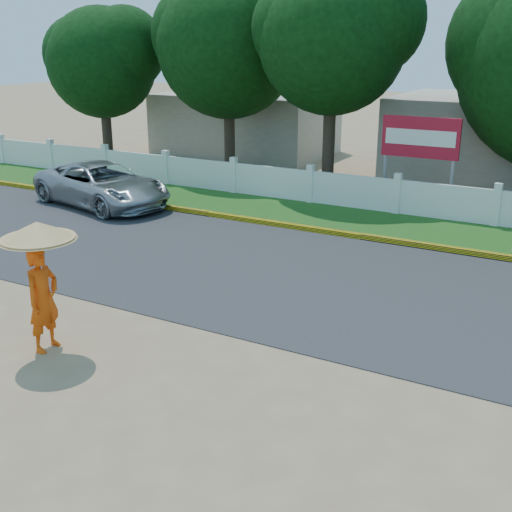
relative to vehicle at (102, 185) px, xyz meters
The scene contains 9 objects.
ground 11.63m from the vehicle, 40.20° to the right, with size 120.00×120.00×0.00m, color #9E8460.
road 9.38m from the vehicle, 18.64° to the right, with size 60.00×7.00×0.02m, color #38383A.
grass_verge 9.17m from the vehicle, 14.30° to the left, with size 60.00×3.50×0.03m, color #2D601E.
curb 8.90m from the vehicle, ahead, with size 40.00×0.18×0.16m, color yellow.
fence 9.61m from the vehicle, 22.71° to the left, with size 40.00×0.10×1.10m, color silver.
building_far 11.59m from the vehicle, 95.63° to the left, with size 8.00×5.00×2.80m, color #B7AD99.
vehicle is the anchor object (origin of this frame).
monk_with_parasol 10.57m from the vehicle, 53.50° to the right, with size 1.30×1.30×2.37m.
billboard 10.46m from the vehicle, 27.65° to the left, with size 2.50×0.13×2.95m.
Camera 1 is at (5.68, -8.26, 5.27)m, focal length 45.00 mm.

